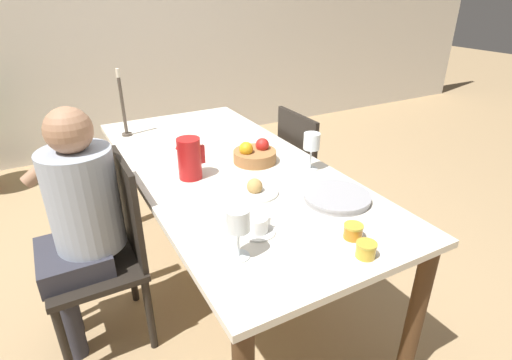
# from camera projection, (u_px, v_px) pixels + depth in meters

# --- Properties ---
(ground_plane) EXTENTS (20.00, 20.00, 0.00)m
(ground_plane) POSITION_uv_depth(u_px,v_px,m) (232.00, 283.00, 2.37)
(ground_plane) COLOR tan
(wall_back) EXTENTS (10.00, 0.06, 2.60)m
(wall_back) POSITION_uv_depth(u_px,v_px,m) (113.00, 19.00, 3.79)
(wall_back) COLOR silver
(wall_back) RESTS_ON ground_plane
(dining_table) EXTENTS (0.91, 2.01, 0.76)m
(dining_table) POSITION_uv_depth(u_px,v_px,m) (228.00, 183.00, 2.08)
(dining_table) COLOR silver
(dining_table) RESTS_ON ground_plane
(chair_person_side) EXTENTS (0.42, 0.42, 0.92)m
(chair_person_side) POSITION_uv_depth(u_px,v_px,m) (109.00, 251.00, 1.84)
(chair_person_side) COLOR black
(chair_person_side) RESTS_ON ground_plane
(chair_opposite) EXTENTS (0.42, 0.42, 0.92)m
(chair_opposite) POSITION_uv_depth(u_px,v_px,m) (310.00, 178.00, 2.55)
(chair_opposite) COLOR black
(chair_opposite) RESTS_ON ground_plane
(person_seated) EXTENTS (0.39, 0.41, 1.17)m
(person_seated) POSITION_uv_depth(u_px,v_px,m) (78.00, 215.00, 1.74)
(person_seated) COLOR #33333D
(person_seated) RESTS_ON ground_plane
(red_pitcher) EXTENTS (0.14, 0.11, 0.20)m
(red_pitcher) POSITION_uv_depth(u_px,v_px,m) (189.00, 158.00, 1.87)
(red_pitcher) COLOR red
(red_pitcher) RESTS_ON dining_table
(wine_glass_water) EXTENTS (0.08, 0.08, 0.19)m
(wine_glass_water) POSITION_uv_depth(u_px,v_px,m) (312.00, 143.00, 1.94)
(wine_glass_water) COLOR white
(wine_glass_water) RESTS_ON dining_table
(wine_glass_juice) EXTENTS (0.08, 0.08, 0.19)m
(wine_glass_juice) POSITION_uv_depth(u_px,v_px,m) (238.00, 223.00, 1.30)
(wine_glass_juice) COLOR white
(wine_glass_juice) RESTS_ON dining_table
(teacup_near_person) EXTENTS (0.14, 0.14, 0.07)m
(teacup_near_person) POSITION_uv_depth(u_px,v_px,m) (258.00, 226.00, 1.48)
(teacup_near_person) COLOR white
(teacup_near_person) RESTS_ON dining_table
(serving_tray) EXTENTS (0.29, 0.29, 0.03)m
(serving_tray) POSITION_uv_depth(u_px,v_px,m) (337.00, 197.00, 1.71)
(serving_tray) COLOR #9E9EA3
(serving_tray) RESTS_ON dining_table
(bread_plate) EXTENTS (0.21, 0.21, 0.07)m
(bread_plate) POSITION_uv_depth(u_px,v_px,m) (255.00, 190.00, 1.76)
(bread_plate) COLOR white
(bread_plate) RESTS_ON dining_table
(jam_jar_amber) EXTENTS (0.07, 0.07, 0.05)m
(jam_jar_amber) POSITION_uv_depth(u_px,v_px,m) (366.00, 249.00, 1.35)
(jam_jar_amber) COLOR gold
(jam_jar_amber) RESTS_ON dining_table
(jam_jar_red) EXTENTS (0.07, 0.07, 0.05)m
(jam_jar_red) POSITION_uv_depth(u_px,v_px,m) (353.00, 231.00, 1.45)
(jam_jar_red) COLOR #C67A1E
(jam_jar_red) RESTS_ON dining_table
(fruit_bowl) EXTENTS (0.22, 0.22, 0.12)m
(fruit_bowl) POSITION_uv_depth(u_px,v_px,m) (255.00, 154.00, 2.07)
(fruit_bowl) COLOR #9E6B3D
(fruit_bowl) RESTS_ON dining_table
(candlestick_tall) EXTENTS (0.06, 0.06, 0.40)m
(candlestick_tall) POSITION_uv_depth(u_px,v_px,m) (123.00, 109.00, 2.38)
(candlestick_tall) COLOR #4C4238
(candlestick_tall) RESTS_ON dining_table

